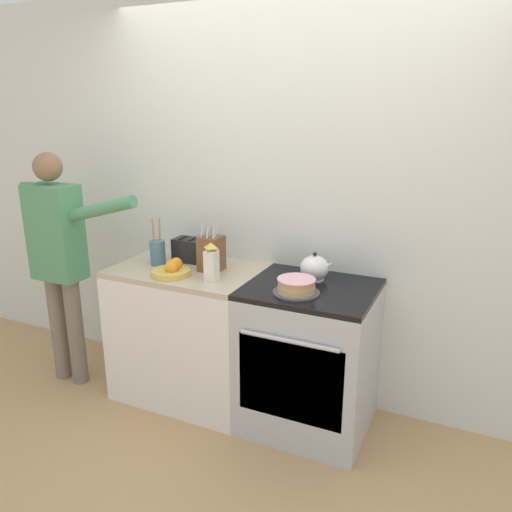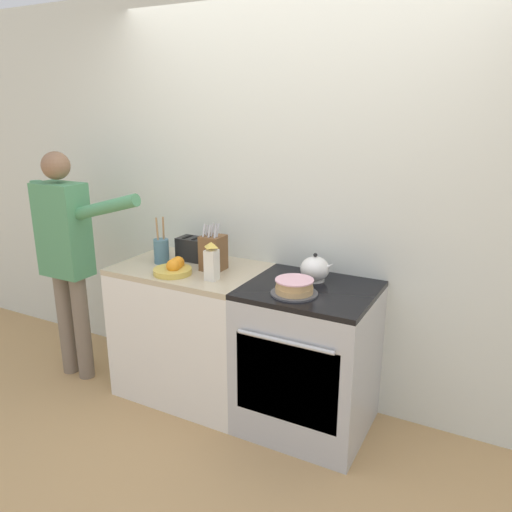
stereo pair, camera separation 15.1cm
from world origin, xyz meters
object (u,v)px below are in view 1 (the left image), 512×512
(utensil_crock, at_px, (158,252))
(fruit_bowl, at_px, (172,269))
(layer_cake, at_px, (296,286))
(person_baker, at_px, (59,251))
(knife_block, at_px, (211,253))
(stove_range, at_px, (308,357))
(milk_carton, at_px, (211,263))
(tea_kettle, at_px, (315,268))
(toaster, at_px, (189,250))

(utensil_crock, bearing_deg, fruit_bowl, -34.76)
(utensil_crock, bearing_deg, layer_cake, -6.52)
(layer_cake, height_order, utensil_crock, utensil_crock)
(person_baker, bearing_deg, knife_block, 24.23)
(layer_cake, height_order, fruit_bowl, fruit_bowl)
(layer_cake, bearing_deg, stove_range, 73.01)
(person_baker, bearing_deg, milk_carton, 14.78)
(fruit_bowl, bearing_deg, person_baker, -176.13)
(utensil_crock, height_order, milk_carton, utensil_crock)
(utensil_crock, distance_m, milk_carton, 0.49)
(fruit_bowl, bearing_deg, layer_cake, 2.00)
(tea_kettle, distance_m, fruit_bowl, 0.86)
(tea_kettle, height_order, utensil_crock, utensil_crock)
(utensil_crock, bearing_deg, toaster, 48.12)
(stove_range, relative_size, milk_carton, 3.85)
(layer_cake, distance_m, milk_carton, 0.53)
(fruit_bowl, height_order, person_baker, person_baker)
(milk_carton, bearing_deg, utensil_crock, 164.92)
(stove_range, xyz_separation_m, toaster, (-0.90, 0.14, 0.52))
(stove_range, relative_size, toaster, 4.42)
(fruit_bowl, relative_size, toaster, 1.16)
(milk_carton, bearing_deg, toaster, 140.08)
(milk_carton, height_order, person_baker, person_baker)
(layer_cake, bearing_deg, utensil_crock, 173.48)
(stove_range, relative_size, fruit_bowl, 3.80)
(tea_kettle, relative_size, toaster, 1.03)
(toaster, distance_m, person_baker, 0.87)
(stove_range, relative_size, layer_cake, 3.44)
(stove_range, height_order, knife_block, knife_block)
(layer_cake, xyz_separation_m, knife_block, (-0.62, 0.15, 0.07))
(stove_range, height_order, fruit_bowl, fruit_bowl)
(layer_cake, relative_size, person_baker, 0.16)
(tea_kettle, relative_size, utensil_crock, 0.67)
(toaster, xyz_separation_m, milk_carton, (0.34, -0.28, 0.03))
(tea_kettle, relative_size, fruit_bowl, 0.89)
(knife_block, xyz_separation_m, fruit_bowl, (-0.17, -0.18, -0.08))
(stove_range, distance_m, utensil_crock, 1.17)
(fruit_bowl, bearing_deg, stove_range, 10.77)
(fruit_bowl, height_order, milk_carton, milk_carton)
(stove_range, relative_size, tea_kettle, 4.27)
(utensil_crock, distance_m, toaster, 0.21)
(knife_block, bearing_deg, tea_kettle, 9.31)
(stove_range, xyz_separation_m, layer_cake, (-0.04, -0.13, 0.49))
(milk_carton, distance_m, person_baker, 1.13)
(toaster, bearing_deg, tea_kettle, -0.48)
(person_baker, bearing_deg, layer_cake, 14.07)
(person_baker, bearing_deg, tea_kettle, 22.77)
(stove_range, bearing_deg, toaster, 171.38)
(layer_cake, xyz_separation_m, person_baker, (-1.65, -0.09, 0.02))
(tea_kettle, xyz_separation_m, toaster, (-0.88, 0.01, 0.00))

